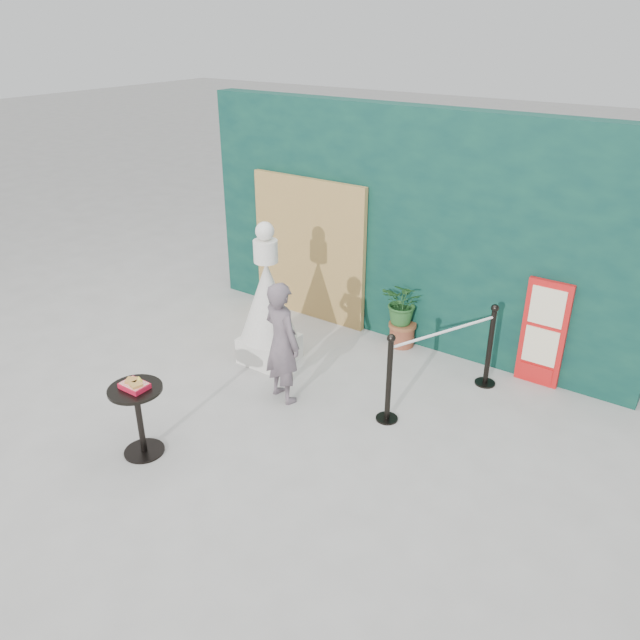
{
  "coord_description": "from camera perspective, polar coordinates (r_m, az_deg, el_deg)",
  "views": [
    {
      "loc": [
        3.42,
        -3.72,
        3.93
      ],
      "look_at": [
        0.0,
        1.2,
        1.0
      ],
      "focal_mm": 35.0,
      "sensor_mm": 36.0,
      "label": 1
    }
  ],
  "objects": [
    {
      "name": "ground",
      "position": [
        6.4,
        -6.29,
        -12.0
      ],
      "size": [
        60.0,
        60.0,
        0.0
      ],
      "primitive_type": "plane",
      "color": "#ADAAA5",
      "rests_on": "ground"
    },
    {
      "name": "back_wall",
      "position": [
        8.05,
        8.04,
        8.24
      ],
      "size": [
        6.0,
        0.3,
        3.0
      ],
      "primitive_type": "cube",
      "color": "#092B29",
      "rests_on": "ground"
    },
    {
      "name": "bamboo_fence",
      "position": [
        8.73,
        -1.03,
        6.45
      ],
      "size": [
        1.8,
        0.08,
        2.0
      ],
      "primitive_type": "cube",
      "color": "tan",
      "rests_on": "ground"
    },
    {
      "name": "woman",
      "position": [
        6.84,
        -3.51,
        -2.06
      ],
      "size": [
        0.59,
        0.47,
        1.42
      ],
      "primitive_type": "imported",
      "rotation": [
        0.0,
        0.0,
        2.87
      ],
      "color": "#675960",
      "rests_on": "ground"
    },
    {
      "name": "menu_board",
      "position": [
        7.59,
        19.73,
        -1.2
      ],
      "size": [
        0.5,
        0.07,
        1.3
      ],
      "color": "red",
      "rests_on": "ground"
    },
    {
      "name": "statue",
      "position": [
        7.61,
        -4.79,
        1.19
      ],
      "size": [
        0.71,
        0.71,
        1.81
      ],
      "color": "silver",
      "rests_on": "ground"
    },
    {
      "name": "cafe_table",
      "position": [
        6.34,
        -16.28,
        -7.92
      ],
      "size": [
        0.52,
        0.52,
        0.75
      ],
      "color": "black",
      "rests_on": "ground"
    },
    {
      "name": "food_basket",
      "position": [
        6.19,
        -16.59,
        -5.69
      ],
      "size": [
        0.26,
        0.19,
        0.11
      ],
      "color": "red",
      "rests_on": "cafe_table"
    },
    {
      "name": "planter",
      "position": [
        8.11,
        7.65,
        1.04
      ],
      "size": [
        0.54,
        0.46,
        0.91
      ],
      "color": "brown",
      "rests_on": "ground"
    },
    {
      "name": "stanchion_barrier",
      "position": [
        7.0,
        11.06,
        -3.85
      ],
      "size": [
        0.84,
        1.54,
        1.03
      ],
      "color": "black",
      "rests_on": "ground"
    }
  ]
}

